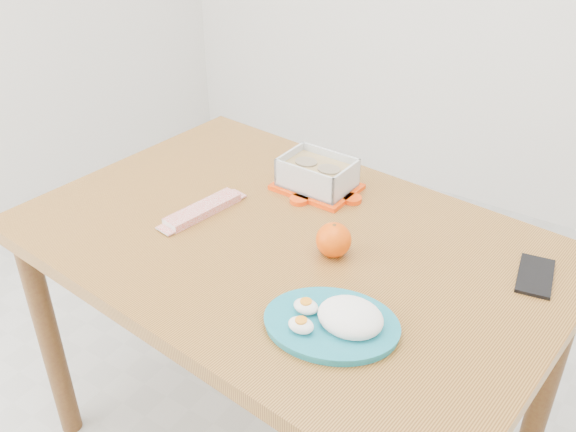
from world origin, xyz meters
The scene contains 6 objects.
dining_table centered at (-0.05, 0.05, 0.66)m, with size 1.32×0.95×0.75m.
food_container centered at (-0.11, 0.29, 0.79)m, with size 0.21×0.16×0.09m.
orange_fruit centered at (0.07, 0.05, 0.79)m, with size 0.08×0.08×0.08m, color #EF3F04.
rice_plate centered at (0.20, -0.15, 0.77)m, with size 0.33×0.33×0.07m.
candy_bar centered at (-0.29, 0.03, 0.76)m, with size 0.21×0.05×0.02m, color #BC1009.
smartphone centered at (0.47, 0.22, 0.75)m, with size 0.07×0.14×0.01m, color black.
Camera 1 is at (0.64, -0.98, 1.59)m, focal length 40.00 mm.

